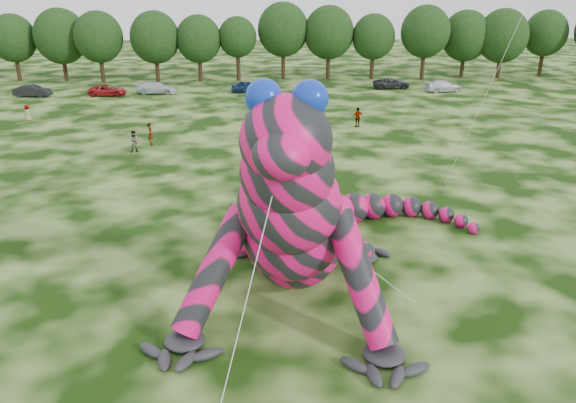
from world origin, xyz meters
The scene contains 28 objects.
ground centered at (0.00, 0.00, 0.00)m, with size 240.00×240.00×0.00m, color #16330A.
inflatable_gecko centered at (5.45, 0.53, 4.90)m, with size 16.50×19.59×9.80m, color #E60E68, non-canonical shape.
tree_4 centered at (-29.64, 58.71, 4.53)m, with size 6.22×5.60×9.06m, color black, non-canonical shape.
tree_5 centered at (-23.12, 58.44, 4.90)m, with size 7.16×6.44×9.80m, color black, non-canonical shape.
tree_6 centered at (-17.56, 56.68, 4.75)m, with size 6.52×5.86×9.49m, color black, non-canonical shape.
tree_7 centered at (-10.08, 56.80, 4.74)m, with size 6.68×6.01×9.48m, color black, non-canonical shape.
tree_8 centered at (-4.22, 56.99, 4.47)m, with size 6.14×5.53×8.94m, color black, non-canonical shape.
tree_9 centered at (1.06, 57.35, 4.34)m, with size 5.27×4.74×8.68m, color black, non-canonical shape.
tree_10 centered at (7.40, 58.58, 5.25)m, with size 7.09×6.38×10.50m, color black, non-canonical shape.
tree_11 centered at (13.79, 58.20, 5.03)m, with size 7.01×6.31×10.07m, color black, non-canonical shape.
tree_12 centered at (20.01, 57.74, 4.49)m, with size 5.99×5.39×8.97m, color black, non-canonical shape.
tree_13 centered at (27.13, 57.13, 5.06)m, with size 6.83×6.15×10.13m, color black, non-canonical shape.
tree_14 centered at (33.46, 58.72, 4.70)m, with size 6.82×6.14×9.40m, color black, non-canonical shape.
tree_15 centered at (38.47, 57.77, 4.82)m, with size 7.17×6.45×9.63m, color black, non-canonical shape.
tree_16 centered at (45.45, 59.37, 4.69)m, with size 6.26×5.63×9.37m, color black, non-canonical shape.
car_1 centered at (-23.39, 46.41, 0.72)m, with size 1.52×4.35×1.43m, color black.
car_2 centered at (-14.52, 46.60, 0.63)m, with size 2.08×4.52×1.26m, color maroon.
car_3 centered at (-8.80, 47.74, 0.71)m, with size 1.98×4.87×1.41m, color silver.
car_4 centered at (2.47, 47.96, 0.72)m, with size 1.69×4.20×1.43m, color #12234B.
car_5 centered at (10.27, 47.40, 0.63)m, with size 1.33×3.82×1.26m, color beige.
car_6 centered at (21.11, 49.82, 0.66)m, with size 2.18×4.72×1.31m, color #272729.
car_7 centered at (27.07, 47.09, 0.70)m, with size 1.97×4.84×1.41m, color silver.
spectator_1 centered at (-6.24, 21.45, 0.89)m, with size 0.87×0.68×1.79m, color gray.
spectator_3 centered at (13.11, 29.05, 0.93)m, with size 1.09×0.45×1.86m, color gray.
spectator_5 centered at (5.51, 20.20, 0.93)m, with size 1.73×0.55×1.87m, color gray.
spectator_0 centered at (-5.36, 23.67, 0.94)m, with size 0.69×0.45×1.89m, color gray.
spectator_4 centered at (-19.05, 33.26, 0.81)m, with size 0.79×0.51×1.61m, color gray.
spectator_2 centered at (9.42, 30.35, 0.84)m, with size 1.09×0.63×1.68m, color gray.
Camera 1 is at (3.71, -22.80, 12.68)m, focal length 35.00 mm.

